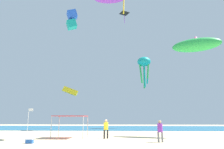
% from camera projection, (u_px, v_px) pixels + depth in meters
% --- Properties ---
extents(ground, '(110.00, 110.00, 0.10)m').
position_uv_depth(ground, '(104.00, 140.00, 20.24)').
color(ground, beige).
extents(ocean_strip, '(110.00, 25.61, 0.03)m').
position_uv_depth(ocean_strip, '(117.00, 128.00, 47.66)').
color(ocean_strip, '#1E6B93').
rests_on(ocean_strip, ground).
extents(canopy_tent, '(3.29, 2.63, 2.27)m').
position_uv_depth(canopy_tent, '(71.00, 117.00, 22.71)').
color(canopy_tent, '#B2B2B7').
rests_on(canopy_tent, ground).
extents(person_near_tent, '(0.48, 0.45, 1.89)m').
position_uv_depth(person_near_tent, '(106.00, 127.00, 21.62)').
color(person_near_tent, black).
rests_on(person_near_tent, ground).
extents(person_leftmost, '(0.49, 0.43, 1.82)m').
position_uv_depth(person_leftmost, '(160.00, 129.00, 18.33)').
color(person_leftmost, slate).
rests_on(person_leftmost, ground).
extents(banner_flag, '(0.61, 0.06, 3.32)m').
position_uv_depth(banner_flag, '(29.00, 118.00, 28.70)').
color(banner_flag, silver).
rests_on(banner_flag, ground).
extents(cooler_box, '(0.57, 0.37, 0.35)m').
position_uv_depth(cooler_box, '(30.00, 141.00, 17.24)').
color(cooler_box, blue).
rests_on(cooler_box, ground).
extents(kite_octopus_teal, '(4.06, 4.06, 7.00)m').
position_uv_depth(kite_octopus_teal, '(144.00, 63.00, 48.23)').
color(kite_octopus_teal, teal).
extents(kite_parafoil_yellow, '(3.91, 1.57, 2.44)m').
position_uv_depth(kite_parafoil_yellow, '(70.00, 91.00, 46.95)').
color(kite_parafoil_yellow, yellow).
extents(kite_box_blue, '(1.56, 1.41, 2.48)m').
position_uv_depth(kite_box_blue, '(72.00, 20.00, 26.02)').
color(kite_box_blue, blue).
extents(kite_diamond_black, '(2.32, 2.32, 2.35)m').
position_uv_depth(kite_diamond_black, '(124.00, 14.00, 45.32)').
color(kite_diamond_black, black).
extents(kite_inflatable_green, '(6.25, 3.84, 2.23)m').
position_uv_depth(kite_inflatable_green, '(196.00, 45.00, 27.39)').
color(kite_inflatable_green, green).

